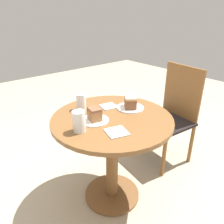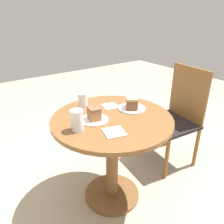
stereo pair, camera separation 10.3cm
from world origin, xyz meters
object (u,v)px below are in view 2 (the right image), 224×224
object	(u,v)px
plate_far	(94,120)
glass_water	(77,121)
cake_slice_far	(94,113)
glass_lemonade	(83,102)
chair	(176,115)
plate_near	(132,108)
cake_slice_near	(132,102)

from	to	relation	value
plate_far	glass_water	size ratio (longest dim) A/B	1.42
plate_far	cake_slice_far	xyz separation A→B (m)	(0.00, 0.00, 0.05)
plate_far	glass_lemonade	distance (m)	0.23
chair	plate_near	bearing A→B (deg)	-80.44
glass_water	chair	bearing A→B (deg)	93.91
glass_water	plate_far	bearing A→B (deg)	107.86
glass_lemonade	cake_slice_far	bearing A→B (deg)	-9.50
plate_far	glass_water	bearing A→B (deg)	-72.14
chair	plate_far	xyz separation A→B (m)	(0.03, -0.95, 0.25)
cake_slice_far	glass_water	size ratio (longest dim) A/B	0.80
plate_far	cake_slice_far	bearing A→B (deg)	0.00
chair	cake_slice_near	xyz separation A→B (m)	(0.03, -0.61, 0.30)
glass_lemonade	plate_near	bearing A→B (deg)	52.93
chair	plate_near	distance (m)	0.66
cake_slice_near	glass_lemonade	size ratio (longest dim) A/B	1.14
plate_far	chair	bearing A→B (deg)	91.55
plate_near	cake_slice_far	world-z (taller)	cake_slice_far
glass_water	cake_slice_far	bearing A→B (deg)	107.86
plate_far	cake_slice_near	xyz separation A→B (m)	(0.00, 0.34, 0.05)
plate_near	plate_far	bearing A→B (deg)	-90.62
chair	glass_lemonade	distance (m)	0.98
plate_far	cake_slice_far	distance (m)	0.05
chair	plate_near	size ratio (longest dim) A/B	4.60
chair	glass_water	world-z (taller)	chair
cake_slice_near	glass_lemonade	distance (m)	0.38
cake_slice_far	chair	bearing A→B (deg)	91.55
plate_near	glass_lemonade	bearing A→B (deg)	-127.07
cake_slice_near	glass_water	bearing A→B (deg)	-84.64
cake_slice_near	glass_water	size ratio (longest dim) A/B	1.05
cake_slice_near	cake_slice_far	world-z (taller)	same
plate_near	glass_lemonade	size ratio (longest dim) A/B	1.67
plate_far	cake_slice_near	distance (m)	0.34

